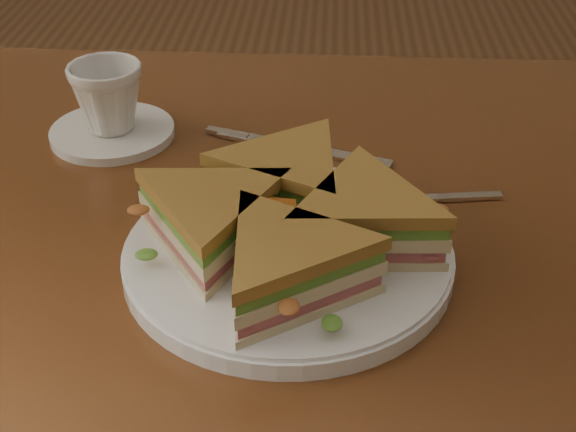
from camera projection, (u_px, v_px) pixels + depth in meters
The scene contains 8 objects.
table at pixel (292, 298), 0.82m from camera, with size 1.20×0.80×0.75m.
plate at pixel (288, 256), 0.70m from camera, with size 0.29×0.29×0.02m, color silver.
sandwich_wedges at pixel (288, 221), 0.68m from camera, with size 0.29×0.29×0.06m.
crisps_mound at pixel (288, 225), 0.68m from camera, with size 0.09×0.09×0.05m, color #C46019, non-canonical shape.
spoon at pixel (364, 200), 0.78m from camera, with size 0.18×0.04×0.01m.
knife at pixel (290, 147), 0.88m from camera, with size 0.21×0.08×0.00m.
saucer at pixel (112, 132), 0.90m from camera, with size 0.14×0.14×0.01m, color silver.
coffee_cup at pixel (108, 97), 0.87m from camera, with size 0.08×0.08×0.08m, color silver.
Camera 1 is at (0.03, -0.63, 1.18)m, focal length 50.00 mm.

